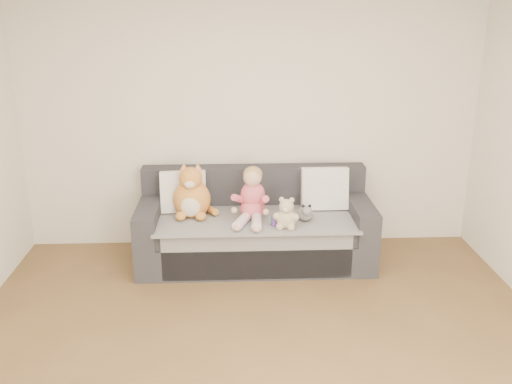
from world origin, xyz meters
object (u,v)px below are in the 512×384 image
sofa (255,229)px  toddler (252,198)px  plush_cat (192,196)px  sippy_cup (275,219)px  teddy_bear (286,216)px

sofa → toddler: size_ratio=4.28×
plush_cat → sippy_cup: size_ratio=4.47×
sofa → teddy_bear: 0.55m
toddler → sippy_cup: bearing=-29.5°
teddy_bear → plush_cat: bearing=170.7°
toddler → sippy_cup: toddler is taller
sofa → toddler: (-0.03, -0.15, 0.37)m
toddler → plush_cat: (-0.56, 0.11, -0.01)m
toddler → sippy_cup: size_ratio=4.28×
plush_cat → teddy_bear: bearing=-19.6°
teddy_bear → sippy_cup: size_ratio=2.45×
sofa → sippy_cup: (0.17, -0.32, 0.23)m
sofa → plush_cat: bearing=-176.0°
toddler → sofa: bearing=88.3°
sofa → sippy_cup: size_ratio=18.32×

